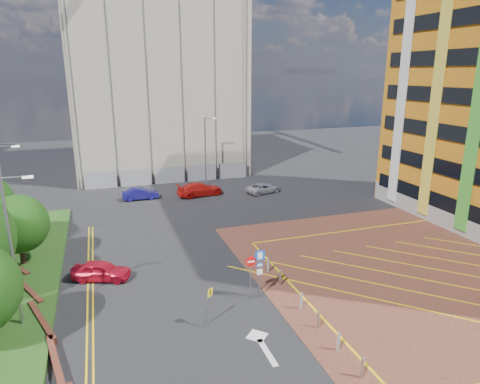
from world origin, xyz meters
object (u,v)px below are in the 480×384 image
lamp_back (206,149)px  car_silver_back (263,188)px  lamp_left_far (5,197)px  car_red_back (200,189)px  tree_c (18,224)px  car_red_left (101,271)px  car_blue_back (140,194)px  lamp_left_near (13,246)px  warning_sign (208,303)px  sign_cluster (256,268)px

lamp_back → car_silver_back: lamp_back is taller
lamp_left_far → car_red_back: (16.61, 11.55, -3.94)m
tree_c → car_red_back: size_ratio=0.98×
tree_c → lamp_left_far: size_ratio=0.61×
car_red_left → lamp_back: bearing=-9.8°
lamp_back → car_blue_back: 9.82m
car_red_left → car_red_back: size_ratio=0.75×
lamp_left_near → car_red_left: lamp_left_near is taller
warning_sign → tree_c: bearing=133.3°
sign_cluster → car_blue_back: 23.58m
car_silver_back → warning_sign: bearing=134.5°
lamp_back → warning_sign: 30.02m
lamp_left_near → car_red_left: (3.99, 4.40, -4.02)m
lamp_left_far → warning_sign: bearing=-49.1°
lamp_left_near → car_silver_back: 29.96m
tree_c → lamp_left_far: bearing=114.7°
tree_c → car_blue_back: size_ratio=1.31×
tree_c → lamp_back: 25.19m
lamp_left_far → lamp_back: (18.50, 16.00, -0.30)m
warning_sign → car_red_back: (5.35, 24.53, -0.71)m
lamp_left_far → car_blue_back: bearing=49.6°
car_red_left → car_silver_back: (17.62, 15.95, -0.08)m
car_silver_back → tree_c: bearing=100.9°
tree_c → warning_sign: 15.18m
lamp_left_near → car_silver_back: (21.60, 20.35, -4.11)m
lamp_left_near → car_red_back: bearing=55.9°
lamp_left_near → car_blue_back: 23.96m
tree_c → car_red_left: size_ratio=1.31×
sign_cluster → car_red_left: 10.35m
lamp_left_near → tree_c: bearing=97.7°
car_silver_back → lamp_back: bearing=24.4°
car_blue_back → car_silver_back: bearing=-97.8°
car_red_back → car_silver_back: 7.10m
tree_c → car_red_left: (5.07, -3.60, -2.56)m
tree_c → car_blue_back: (9.38, 14.11, -2.58)m
lamp_left_far → warning_sign: (11.25, -12.98, -3.23)m
lamp_left_near → lamp_left_far: same height
lamp_left_near → car_red_left: size_ratio=2.14×
tree_c → lamp_back: lamp_back is taller
sign_cluster → warning_sign: size_ratio=1.42×
lamp_left_near → car_red_back: lamp_left_near is taller
lamp_back → car_blue_back: bearing=-154.6°
warning_sign → car_red_back: bearing=77.7°
tree_c → warning_sign: tree_c is taller
lamp_left_far → lamp_back: bearing=40.9°
car_blue_back → car_red_back: (6.31, -0.56, 0.11)m
sign_cluster → car_red_back: sign_cluster is taller
lamp_left_near → car_silver_back: size_ratio=2.01×
car_red_left → sign_cluster: bearing=-101.5°
warning_sign → car_silver_back: 26.41m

